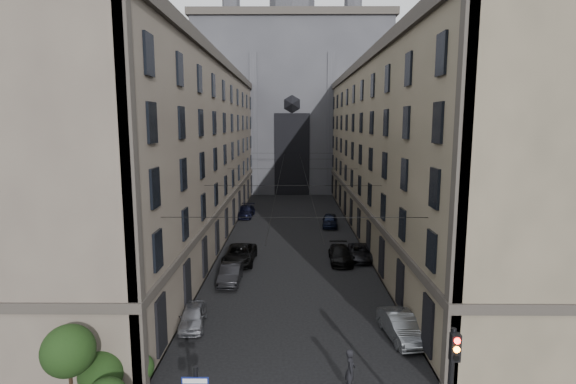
{
  "coord_description": "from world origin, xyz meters",
  "views": [
    {
      "loc": [
        -0.18,
        -12.99,
        12.4
      ],
      "look_at": [
        -0.35,
        13.53,
        8.3
      ],
      "focal_mm": 28.0,
      "sensor_mm": 36.0,
      "label": 1
    }
  ],
  "objects_px": {
    "car_right_midnear": "(360,252)",
    "car_right_near": "(401,326)",
    "gothic_tower": "(292,94)",
    "car_left_midnear": "(231,274)",
    "car_right_far": "(330,220)",
    "car_left_near": "(193,316)",
    "traffic_light_right": "(452,379)",
    "car_left_midfar": "(240,255)",
    "car_left_far": "(246,211)",
    "pedestrian": "(350,370)",
    "car_right_midfar": "(340,254)"
  },
  "relations": [
    {
      "from": "traffic_light_right",
      "to": "car_right_midnear",
      "type": "bearing_deg",
      "value": 88.62
    },
    {
      "from": "gothic_tower",
      "to": "pedestrian",
      "type": "relative_size",
      "value": 28.98
    },
    {
      "from": "car_right_midnear",
      "to": "car_right_midfar",
      "type": "relative_size",
      "value": 0.98
    },
    {
      "from": "car_right_near",
      "to": "pedestrian",
      "type": "height_order",
      "value": "pedestrian"
    },
    {
      "from": "car_left_far",
      "to": "pedestrian",
      "type": "relative_size",
      "value": 2.58
    },
    {
      "from": "traffic_light_right",
      "to": "car_left_midnear",
      "type": "height_order",
      "value": "traffic_light_right"
    },
    {
      "from": "car_right_near",
      "to": "car_right_far",
      "type": "xyz_separation_m",
      "value": [
        -1.65,
        28.34,
        0.03
      ]
    },
    {
      "from": "car_left_near",
      "to": "car_right_near",
      "type": "relative_size",
      "value": 0.86
    },
    {
      "from": "gothic_tower",
      "to": "car_left_far",
      "type": "relative_size",
      "value": 11.23
    },
    {
      "from": "car_left_midnear",
      "to": "car_left_far",
      "type": "xyz_separation_m",
      "value": [
        -1.32,
        24.85,
        0.02
      ]
    },
    {
      "from": "gothic_tower",
      "to": "car_left_midfar",
      "type": "bearing_deg",
      "value": -95.46
    },
    {
      "from": "car_left_midfar",
      "to": "pedestrian",
      "type": "distance_m",
      "value": 20.5
    },
    {
      "from": "traffic_light_right",
      "to": "car_left_midnear",
      "type": "distance_m",
      "value": 21.57
    },
    {
      "from": "car_right_near",
      "to": "car_right_far",
      "type": "relative_size",
      "value": 0.99
    },
    {
      "from": "car_left_far",
      "to": "pedestrian",
      "type": "bearing_deg",
      "value": -73.99
    },
    {
      "from": "car_left_midfar",
      "to": "car_left_far",
      "type": "bearing_deg",
      "value": 95.96
    },
    {
      "from": "car_right_midnear",
      "to": "pedestrian",
      "type": "relative_size",
      "value": 2.39
    },
    {
      "from": "gothic_tower",
      "to": "car_left_midfar",
      "type": "distance_m",
      "value": 52.43
    },
    {
      "from": "car_right_midnear",
      "to": "car_right_near",
      "type": "bearing_deg",
      "value": -84.45
    },
    {
      "from": "car_left_near",
      "to": "gothic_tower",
      "type": "bearing_deg",
      "value": 78.73
    },
    {
      "from": "car_right_near",
      "to": "car_right_midfar",
      "type": "relative_size",
      "value": 0.91
    },
    {
      "from": "gothic_tower",
      "to": "car_right_near",
      "type": "height_order",
      "value": "gothic_tower"
    },
    {
      "from": "car_left_midnear",
      "to": "car_left_midfar",
      "type": "relative_size",
      "value": 0.78
    },
    {
      "from": "car_left_near",
      "to": "car_left_midnear",
      "type": "bearing_deg",
      "value": 74.59
    },
    {
      "from": "car_right_far",
      "to": "car_left_far",
      "type": "bearing_deg",
      "value": 158.1
    },
    {
      "from": "gothic_tower",
      "to": "car_left_far",
      "type": "height_order",
      "value": "gothic_tower"
    },
    {
      "from": "traffic_light_right",
      "to": "car_right_midnear",
      "type": "xyz_separation_m",
      "value": [
        0.6,
        24.93,
        -2.62
      ]
    },
    {
      "from": "car_right_midfar",
      "to": "car_left_far",
      "type": "bearing_deg",
      "value": 118.93
    },
    {
      "from": "car_left_far",
      "to": "car_right_near",
      "type": "distance_m",
      "value": 36.11
    },
    {
      "from": "car_right_midfar",
      "to": "car_left_near",
      "type": "bearing_deg",
      "value": -128.38
    },
    {
      "from": "traffic_light_right",
      "to": "car_left_midfar",
      "type": "xyz_separation_m",
      "value": [
        -10.32,
        23.67,
        -2.5
      ]
    },
    {
      "from": "car_left_midnear",
      "to": "car_right_midnear",
      "type": "height_order",
      "value": "car_left_midnear"
    },
    {
      "from": "traffic_light_right",
      "to": "pedestrian",
      "type": "bearing_deg",
      "value": 123.48
    },
    {
      "from": "gothic_tower",
      "to": "car_left_midnear",
      "type": "height_order",
      "value": "gothic_tower"
    },
    {
      "from": "traffic_light_right",
      "to": "car_left_far",
      "type": "bearing_deg",
      "value": 105.17
    },
    {
      "from": "pedestrian",
      "to": "gothic_tower",
      "type": "bearing_deg",
      "value": 7.94
    },
    {
      "from": "car_right_midfar",
      "to": "car_right_midnear",
      "type": "bearing_deg",
      "value": 25.86
    },
    {
      "from": "car_left_midnear",
      "to": "car_left_midfar",
      "type": "distance_m",
      "value": 5.0
    },
    {
      "from": "car_left_far",
      "to": "car_right_far",
      "type": "height_order",
      "value": "car_right_far"
    },
    {
      "from": "gothic_tower",
      "to": "car_left_midnear",
      "type": "relative_size",
      "value": 13.16
    },
    {
      "from": "car_right_midfar",
      "to": "car_right_far",
      "type": "bearing_deg",
      "value": 89.57
    },
    {
      "from": "gothic_tower",
      "to": "car_right_far",
      "type": "xyz_separation_m",
      "value": [
        4.55,
        -35.09,
        -17.03
      ]
    },
    {
      "from": "car_left_far",
      "to": "car_right_midfar",
      "type": "relative_size",
      "value": 1.06
    },
    {
      "from": "car_left_midnear",
      "to": "pedestrian",
      "type": "bearing_deg",
      "value": -61.71
    },
    {
      "from": "car_left_near",
      "to": "car_right_far",
      "type": "height_order",
      "value": "car_right_far"
    },
    {
      "from": "gothic_tower",
      "to": "pedestrian",
      "type": "xyz_separation_m",
      "value": [
        2.61,
        -68.51,
        -16.8
      ]
    },
    {
      "from": "car_left_midfar",
      "to": "car_right_midnear",
      "type": "relative_size",
      "value": 1.19
    },
    {
      "from": "car_left_near",
      "to": "car_right_near",
      "type": "distance_m",
      "value": 12.49
    },
    {
      "from": "pedestrian",
      "to": "car_right_far",
      "type": "bearing_deg",
      "value": 2.44
    },
    {
      "from": "car_left_midnear",
      "to": "car_left_far",
      "type": "bearing_deg",
      "value": 93.42
    }
  ]
}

